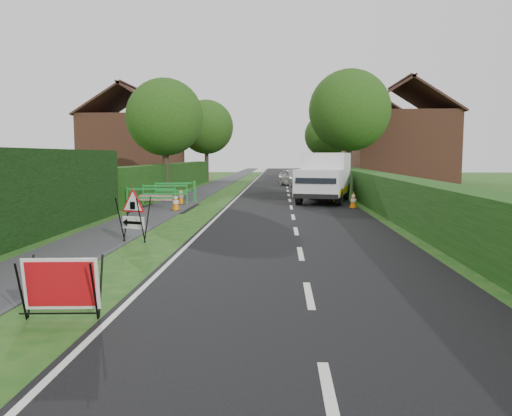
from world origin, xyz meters
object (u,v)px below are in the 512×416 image
object	(u,v)px
red_rect_sign	(61,285)
hatchback_car	(294,177)
works_van	(325,176)
triangle_sign	(132,211)

from	to	relation	value
red_rect_sign	hatchback_car	distance (m)	31.62
red_rect_sign	works_van	distance (m)	19.13
red_rect_sign	hatchback_car	xyz separation A→B (m)	(4.09, 31.35, 0.17)
works_van	triangle_sign	bearing A→B (deg)	-103.78
red_rect_sign	triangle_sign	bearing A→B (deg)	93.73
triangle_sign	hatchback_car	xyz separation A→B (m)	(4.95, 25.12, -0.16)
triangle_sign	works_van	distance (m)	13.61
triangle_sign	hatchback_car	world-z (taller)	hatchback_car
red_rect_sign	works_van	bearing A→B (deg)	69.88
triangle_sign	hatchback_car	distance (m)	25.60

